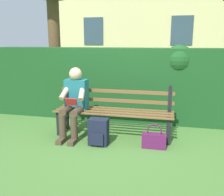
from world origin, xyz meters
name	(u,v)px	position (x,y,z in m)	size (l,w,h in m)	color
ground	(113,136)	(0.00, 0.00, 0.00)	(60.00, 60.00, 0.00)	#477533
park_bench	(114,111)	(0.00, -0.06, 0.44)	(2.03, 0.49, 0.89)	black
person_seated	(74,100)	(0.67, 0.10, 0.63)	(0.44, 0.73, 1.18)	#1E6672
hedge_backdrop	(106,82)	(0.39, -1.09, 0.77)	(4.96, 0.71, 1.55)	#19471E
backpack	(98,132)	(0.15, 0.42, 0.21)	(0.31, 0.26, 0.43)	#191E33
handbag	(154,140)	(-0.72, 0.36, 0.13)	(0.37, 0.13, 0.39)	#59194C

